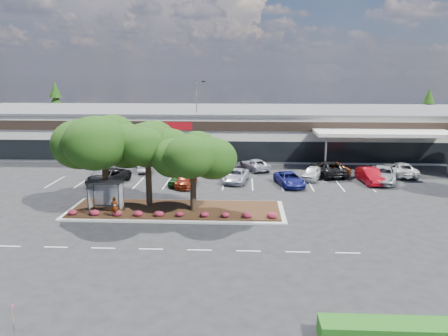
{
  "coord_description": "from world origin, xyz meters",
  "views": [
    {
      "loc": [
        3.74,
        -30.62,
        11.32
      ],
      "look_at": [
        1.74,
        9.38,
        2.6
      ],
      "focal_mm": 35.0,
      "sensor_mm": 36.0,
      "label": 1
    }
  ],
  "objects_px": {
    "survey_stake": "(12,312)",
    "car_1": "(108,176)",
    "light_pole": "(198,124)",
    "car_0": "(101,175)"
  },
  "relations": [
    {
      "from": "car_1",
      "to": "light_pole",
      "type": "bearing_deg",
      "value": 81.59
    },
    {
      "from": "car_0",
      "to": "car_1",
      "type": "distance_m",
      "value": 0.93
    },
    {
      "from": "car_0",
      "to": "car_1",
      "type": "bearing_deg",
      "value": -23.17
    },
    {
      "from": "survey_stake",
      "to": "light_pole",
      "type": "bearing_deg",
      "value": 84.04
    },
    {
      "from": "car_1",
      "to": "survey_stake",
      "type": "bearing_deg",
      "value": -60.92
    },
    {
      "from": "light_pole",
      "to": "car_0",
      "type": "xyz_separation_m",
      "value": [
        -8.75,
        -13.67,
        -3.85
      ]
    },
    {
      "from": "survey_stake",
      "to": "car_1",
      "type": "xyz_separation_m",
      "value": [
        -3.72,
        26.05,
        0.14
      ]
    },
    {
      "from": "light_pole",
      "to": "car_1",
      "type": "relative_size",
      "value": 1.92
    },
    {
      "from": "survey_stake",
      "to": "car_0",
      "type": "xyz_separation_m",
      "value": [
        -4.56,
        26.45,
        0.19
      ]
    },
    {
      "from": "car_0",
      "to": "car_1",
      "type": "relative_size",
      "value": 0.87
    }
  ]
}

